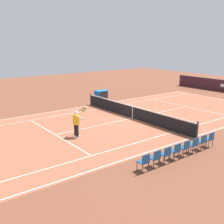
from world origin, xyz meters
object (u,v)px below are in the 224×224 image
Objects in this scene: spectator_chair_4 at (176,150)px; equipment_cart_tarped at (101,95)px; spectator_chair_3 at (185,147)px; spectator_chair_6 at (155,157)px; spectator_chair_7 at (144,161)px; tennis_net at (133,112)px; tennis_player_near at (77,122)px; spectator_chair_0 at (210,138)px; spectator_chair_5 at (166,154)px; spectator_chair_1 at (202,141)px; tennis_ball at (91,122)px; spectator_chair_2 at (194,144)px.

spectator_chair_4 reaches higher than equipment_cart_tarped.
spectator_chair_3 is 2.10m from spectator_chair_6.
spectator_chair_4 is 1.00× the size of spectator_chair_7.
tennis_net is 5.67m from tennis_player_near.
tennis_player_near is 1.93× the size of spectator_chair_0.
tennis_player_near is 7.67m from spectator_chair_0.
tennis_net is 7.84m from equipment_cart_tarped.
spectator_chair_6 reaches higher than equipment_cart_tarped.
tennis_net is 7.07m from spectator_chair_0.
tennis_net is 13.30× the size of spectator_chair_4.
tennis_player_near is 6.06m from spectator_chair_5.
spectator_chair_7 is at bearing 0.00° from spectator_chair_3.
spectator_chair_1 is 0.70× the size of equipment_cart_tarped.
spectator_chair_5 is 0.70× the size of equipment_cart_tarped.
spectator_chair_3 is 15.39m from equipment_cart_tarped.
spectator_chair_3 and spectator_chair_5 have the same top height.
spectator_chair_5 is at bearing 59.62° from tennis_net.
spectator_chair_6 is 1.00× the size of spectator_chair_7.
tennis_ball is 8.12m from spectator_chair_2.
spectator_chair_4 is at bearing 180.00° from spectator_chair_7.
spectator_chair_0 is 1.00× the size of spectator_chair_5.
spectator_chair_3 is 1.00× the size of spectator_chair_7.
tennis_net is 6.89× the size of tennis_player_near.
tennis_ball is at bearing -87.17° from spectator_chair_3.
tennis_net is 13.30× the size of spectator_chair_0.
spectator_chair_1 is (-1.80, 8.03, 0.49)m from tennis_ball.
tennis_ball is 0.08× the size of spectator_chair_1.
tennis_ball is (3.13, -0.98, -0.46)m from tennis_net.
tennis_net reaches higher than spectator_chair_4.
tennis_player_near is (5.53, 1.17, 0.44)m from tennis_net.
spectator_chair_4 is (-2.10, 5.88, -0.41)m from tennis_player_near.
spectator_chair_0 is 1.40m from spectator_chair_2.
tennis_net is 13.30× the size of spectator_chair_2.
equipment_cart_tarped is at bearing -116.34° from spectator_chair_6.
spectator_chair_5 is 0.70m from spectator_chair_6.
spectator_chair_3 is (-2.81, 5.88, -0.41)m from tennis_player_near.
tennis_player_near is 1.93× the size of spectator_chair_2.
equipment_cart_tarped is (-6.49, -14.52, -0.08)m from spectator_chair_5.
spectator_chair_3 is at bearing 0.00° from spectator_chair_2.
equipment_cart_tarped is (-2.36, -7.48, -0.05)m from tennis_net.
spectator_chair_2 is 1.00× the size of spectator_chair_7.
spectator_chair_4 and spectator_chair_5 have the same top height.
spectator_chair_1 is 4.21m from spectator_chair_7.
spectator_chair_4 is (0.30, 8.03, 0.49)m from tennis_ball.
spectator_chair_6 is at bearing 0.00° from spectator_chair_4.
spectator_chair_1 is (0.70, 0.00, 0.00)m from spectator_chair_0.
spectator_chair_5 is (1.01, 8.03, 0.49)m from tennis_ball.
tennis_net reaches higher than spectator_chair_1.
tennis_net is 7.84m from spectator_chair_4.
spectator_chair_0 is at bearing 84.93° from tennis_net.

